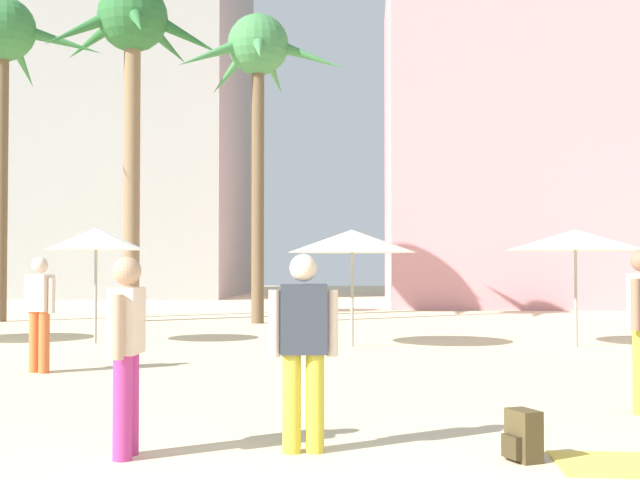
% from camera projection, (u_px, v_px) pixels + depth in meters
% --- Properties ---
extents(hotel_pink, '(17.37, 11.47, 13.58)m').
position_uv_depth(hotel_pink, '(597.00, 140.00, 35.44)').
color(hotel_pink, pink).
rests_on(hotel_pink, ground).
extents(palm_tree_far_left, '(5.56, 5.35, 9.27)m').
position_uv_depth(palm_tree_far_left, '(3.00, 49.00, 24.34)').
color(palm_tree_far_left, brown).
rests_on(palm_tree_far_left, ground).
extents(palm_tree_left, '(4.59, 4.73, 8.56)m').
position_uv_depth(palm_tree_left, '(258.00, 66.00, 23.61)').
color(palm_tree_left, brown).
rests_on(palm_tree_left, ground).
extents(palm_tree_center, '(5.06, 5.06, 9.73)m').
position_uv_depth(palm_tree_center, '(132.00, 44.00, 24.43)').
color(palm_tree_center, '#896B4C').
rests_on(palm_tree_center, ground).
extents(cafe_umbrella_0, '(2.69, 2.69, 2.30)m').
position_uv_depth(cafe_umbrella_0, '(575.00, 240.00, 16.74)').
color(cafe_umbrella_0, gray).
rests_on(cafe_umbrella_0, ground).
extents(cafe_umbrella_1, '(2.54, 2.54, 2.30)m').
position_uv_depth(cafe_umbrella_1, '(352.00, 241.00, 16.77)').
color(cafe_umbrella_1, gray).
rests_on(cafe_umbrella_1, ground).
extents(cafe_umbrella_3, '(2.01, 2.01, 2.37)m').
position_uv_depth(cafe_umbrella_3, '(96.00, 239.00, 17.49)').
color(cafe_umbrella_3, gray).
rests_on(cafe_umbrella_3, ground).
extents(backpack, '(0.33, 0.35, 0.42)m').
position_uv_depth(backpack, '(523.00, 436.00, 7.00)').
color(backpack, '#493C22').
rests_on(backpack, ground).
extents(person_near_left, '(0.59, 0.37, 1.73)m').
position_uv_depth(person_near_left, '(40.00, 309.00, 12.73)').
color(person_near_left, orange).
rests_on(person_near_left, ground).
extents(person_far_right, '(0.24, 0.60, 1.68)m').
position_uv_depth(person_far_right, '(126.00, 347.00, 7.15)').
color(person_far_right, '#B7337F').
rests_on(person_far_right, ground).
extents(person_far_left, '(0.61, 0.27, 1.71)m').
position_uv_depth(person_far_left, '(303.00, 344.00, 7.33)').
color(person_far_left, gold).
rests_on(person_far_left, ground).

